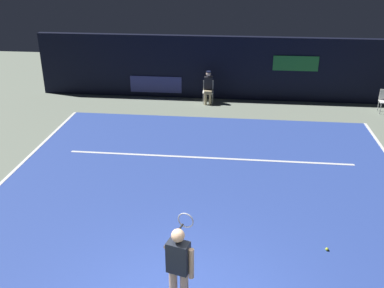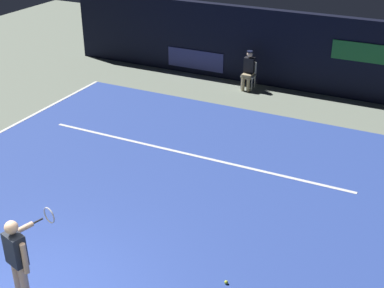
{
  "view_description": "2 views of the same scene",
  "coord_description": "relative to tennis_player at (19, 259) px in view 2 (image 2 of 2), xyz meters",
  "views": [
    {
      "loc": [
        0.78,
        -5.46,
        5.7
      ],
      "look_at": [
        -0.4,
        5.34,
        0.85
      ],
      "focal_mm": 40.38,
      "sensor_mm": 36.0,
      "label": 1
    },
    {
      "loc": [
        5.53,
        -4.82,
        6.53
      ],
      "look_at": [
        0.49,
        5.35,
        0.83
      ],
      "focal_mm": 50.15,
      "sensor_mm": 36.0,
      "label": 2
    }
  ],
  "objects": [
    {
      "name": "ground_plane",
      "position": [
        0.04,
        4.24,
        -0.99
      ],
      "size": [
        31.53,
        31.53,
        0.0
      ],
      "primitive_type": "plane",
      "color": "gray"
    },
    {
      "name": "court_surface",
      "position": [
        0.04,
        4.24,
        -0.98
      ],
      "size": [
        10.97,
        10.71,
        0.01
      ],
      "primitive_type": "cube",
      "color": "#2D479E",
      "rests_on": "ground"
    },
    {
      "name": "line_service",
      "position": [
        0.04,
        6.11,
        -0.97
      ],
      "size": [
        8.56,
        0.1,
        0.01
      ],
      "primitive_type": "cube",
      "color": "white",
      "rests_on": "court_surface"
    },
    {
      "name": "back_wall",
      "position": [
        0.04,
        12.06,
        0.31
      ],
      "size": [
        15.3,
        0.33,
        2.6
      ],
      "color": "black",
      "rests_on": "ground"
    },
    {
      "name": "tennis_player",
      "position": [
        0.0,
        0.0,
        0.0
      ],
      "size": [
        0.51,
        1.03,
        1.73
      ],
      "color": "#DBAD89",
      "rests_on": "ground"
    },
    {
      "name": "line_judge_on_chair",
      "position": [
        -0.36,
        11.33,
        -0.3
      ],
      "size": [
        0.46,
        0.54,
        1.32
      ],
      "color": "white",
      "rests_on": "ground"
    },
    {
      "name": "tennis_ball",
      "position": [
        2.83,
        1.98,
        -0.94
      ],
      "size": [
        0.07,
        0.07,
        0.07
      ],
      "primitive_type": "sphere",
      "color": "#CCE033",
      "rests_on": "court_surface"
    }
  ]
}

